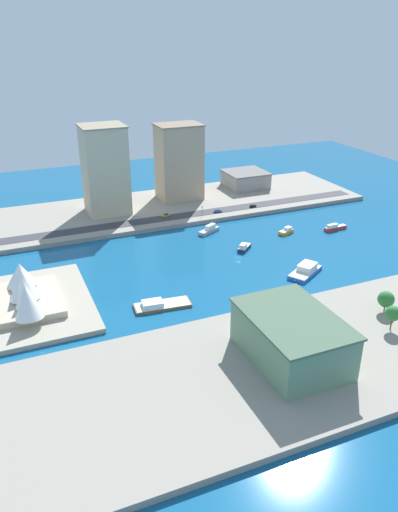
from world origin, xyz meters
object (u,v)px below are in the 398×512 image
object	(u,v)px
yacht_sleek_gray	(209,230)
carpark_squat_concrete	(245,179)
barge_flat_brown	(160,305)
opera_landmark	(24,290)
tugboat_red	(335,227)
catamaran_blue	(306,270)
terminal_long_green	(292,338)
hatchback_blue	(218,211)
taxi_yellow_cab	(166,215)
apartment_midrise_tan	(179,162)
office_block_beige	(105,170)
water_taxi_orange	(286,231)
patrol_launch_navy	(244,247)
traffic_light_waterfront	(202,210)
suv_black	(253,206)

from	to	relation	value
yacht_sleek_gray	carpark_squat_concrete	xyz separation A→B (m)	(64.69, -57.24, 6.45)
barge_flat_brown	opera_landmark	bearing A→B (deg)	68.30
tugboat_red	catamaran_blue	xyz separation A→B (m)	(-40.96, 47.90, 0.30)
terminal_long_green	hatchback_blue	size ratio (longest dim) A/B	7.61
barge_flat_brown	taxi_yellow_cab	distance (m)	102.45
tugboat_red	apartment_midrise_tan	world-z (taller)	apartment_midrise_tan
barge_flat_brown	office_block_beige	xyz separation A→B (m)	(118.42, -7.11, 27.74)
office_block_beige	taxi_yellow_cab	xyz separation A→B (m)	(-22.78, -29.53, -25.38)
catamaran_blue	water_taxi_orange	size ratio (longest dim) A/B	1.96
patrol_launch_navy	carpark_squat_concrete	distance (m)	106.54
tugboat_red	office_block_beige	size ratio (longest dim) A/B	0.30
carpark_squat_concrete	taxi_yellow_cab	distance (m)	82.18
barge_flat_brown	patrol_launch_navy	distance (m)	71.32
water_taxi_orange	apartment_midrise_tan	xyz separation A→B (m)	(77.54, 34.56, 25.35)
water_taxi_orange	patrol_launch_navy	bearing A→B (deg)	108.41
carpark_squat_concrete	traffic_light_waterfront	size ratio (longest dim) A/B	4.36
barge_flat_brown	water_taxi_orange	distance (m)	104.58
office_block_beige	apartment_midrise_tan	xyz separation A→B (m)	(8.57, -50.48, -2.12)
tugboat_red	hatchback_blue	size ratio (longest dim) A/B	3.04
barge_flat_brown	water_taxi_orange	xyz separation A→B (m)	(49.45, -92.15, 0.27)
terminal_long_green	carpark_squat_concrete	xyz separation A→B (m)	(186.85, -81.46, -2.79)
yacht_sleek_gray	opera_landmark	world-z (taller)	opera_landmark
tugboat_red	carpark_squat_concrete	bearing A→B (deg)	7.27
tugboat_red	yacht_sleek_gray	size ratio (longest dim) A/B	1.04
tugboat_red	apartment_midrise_tan	size ratio (longest dim) A/B	0.33
barge_flat_brown	catamaran_blue	bearing A→B (deg)	-88.11
suv_black	hatchback_blue	distance (m)	24.60
terminal_long_green	apartment_midrise_tan	size ratio (longest dim) A/B	0.82
carpark_squat_concrete	taxi_yellow_cab	world-z (taller)	carpark_squat_concrete
barge_flat_brown	suv_black	bearing A→B (deg)	-45.81
yacht_sleek_gray	hatchback_blue	bearing A→B (deg)	-35.14
opera_landmark	taxi_yellow_cab	bearing A→B (deg)	-49.33
barge_flat_brown	hatchback_blue	bearing A→B (deg)	-37.18
apartment_midrise_tan	traffic_light_waterfront	world-z (taller)	apartment_midrise_tan
taxi_yellow_cab	hatchback_blue	distance (m)	32.41
office_block_beige	traffic_light_waterfront	world-z (taller)	office_block_beige
terminal_long_green	traffic_light_waterfront	distance (m)	144.58
hatchback_blue	traffic_light_waterfront	xyz separation A→B (m)	(-3.14, 11.79, 3.44)
tugboat_red	barge_flat_brown	distance (m)	128.84
catamaran_blue	opera_landmark	size ratio (longest dim) A/B	0.50
apartment_midrise_tan	opera_landmark	bearing A→B (deg)	134.48
water_taxi_orange	taxi_yellow_cab	size ratio (longest dim) A/B	2.26
suv_black	barge_flat_brown	bearing A→B (deg)	134.19
traffic_light_waterfront	opera_landmark	bearing A→B (deg)	121.87
traffic_light_waterfront	catamaran_blue	bearing A→B (deg)	-168.99
tugboat_red	catamaran_blue	bearing A→B (deg)	130.53
patrol_launch_navy	yacht_sleek_gray	bearing A→B (deg)	13.89
apartment_midrise_tan	traffic_light_waterfront	xyz separation A→B (m)	(-39.59, 0.72, -19.88)
carpark_squat_concrete	apartment_midrise_tan	size ratio (longest dim) A/B	0.59
carpark_squat_concrete	tugboat_red	bearing A→B (deg)	-172.73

